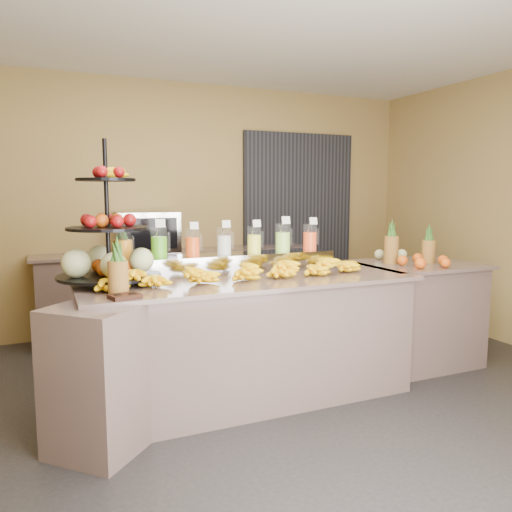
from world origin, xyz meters
TOP-DOWN VIEW (x-y plane):
  - ground at (0.00, 0.00)m, footprint 6.00×6.00m
  - room_envelope at (0.19, 0.79)m, footprint 6.04×5.02m
  - buffet_counter at (-0.12, 0.26)m, footprint 2.75×1.25m
  - right_counter at (1.70, 0.40)m, footprint 1.08×0.88m
  - back_ledge at (0.00, 2.25)m, footprint 3.10×0.55m
  - pitcher_tray at (-0.09, 0.58)m, footprint 1.85×0.30m
  - juice_pitcher_orange_a at (-0.87, 0.58)m, footprint 0.11×0.12m
  - juice_pitcher_green at (-0.61, 0.58)m, footprint 0.13×0.13m
  - juice_pitcher_orange_b at (-0.35, 0.58)m, footprint 0.11×0.12m
  - juice_pitcher_milk at (-0.09, 0.58)m, footprint 0.12×0.12m
  - juice_pitcher_lemon at (0.17, 0.58)m, footprint 0.12×0.12m
  - juice_pitcher_lime at (0.43, 0.58)m, footprint 0.13×0.13m
  - juice_pitcher_orange_c at (0.69, 0.58)m, footprint 0.12×0.12m
  - banana_heap at (-0.11, 0.24)m, footprint 2.07×0.19m
  - fruit_stand at (-0.94, 0.45)m, footprint 0.72×0.72m
  - condiment_caddy at (-0.98, -0.10)m, footprint 0.20×0.17m
  - pineapple_left_a at (-0.99, 0.02)m, footprint 0.13×0.13m
  - pineapple_left_b at (-0.86, 0.71)m, footprint 0.15×0.15m
  - right_fruit_pile at (1.63, 0.32)m, footprint 0.47×0.45m
  - oven_warmer at (-0.36, 2.25)m, footprint 0.67×0.49m

SIDE VIEW (x-z plane):
  - ground at x=0.00m, z-range 0.00..0.00m
  - buffet_counter at x=-0.12m, z-range 0.00..0.93m
  - back_ledge at x=0.00m, z-range 0.00..0.93m
  - right_counter at x=1.70m, z-range 0.00..0.93m
  - condiment_caddy at x=-0.98m, z-range 0.93..0.96m
  - pitcher_tray at x=-0.09m, z-range 0.93..1.08m
  - banana_heap at x=-0.11m, z-range 0.92..1.09m
  - right_fruit_pile at x=1.63m, z-range 0.89..1.13m
  - pineapple_left_a at x=-0.99m, z-range 0.88..1.25m
  - pineapple_left_b at x=-0.86m, z-range 0.88..1.32m
  - oven_warmer at x=-0.36m, z-range 0.93..1.36m
  - juice_pitcher_orange_b at x=-0.35m, z-range 1.04..1.31m
  - juice_pitcher_orange_a at x=-0.87m, z-range 1.04..1.31m
  - juice_pitcher_lemon at x=0.17m, z-range 1.03..1.31m
  - juice_pitcher_milk at x=-0.09m, z-range 1.03..1.32m
  - juice_pitcher_orange_c at x=0.69m, z-range 1.03..1.32m
  - fruit_stand at x=-0.94m, z-range 0.68..1.68m
  - juice_pitcher_lime at x=0.43m, z-range 1.03..1.33m
  - juice_pitcher_green at x=-0.61m, z-range 1.03..1.33m
  - room_envelope at x=0.19m, z-range 0.47..3.29m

